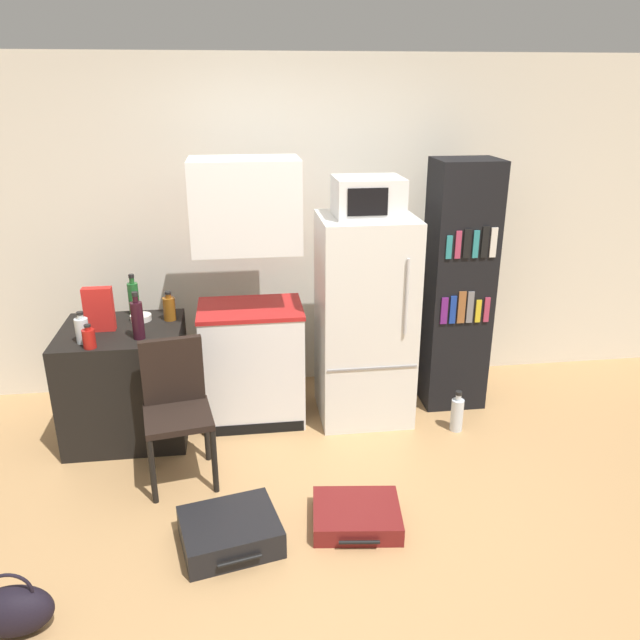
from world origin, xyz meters
TOP-DOWN VIEW (x-y plane):
  - ground_plane at (0.00, 0.00)m, footprint 24.00×24.00m
  - wall_back at (0.20, 2.00)m, footprint 6.40×0.10m
  - side_table at (-1.26, 1.24)m, footprint 0.81×0.73m
  - kitchen_hutch at (-0.38, 1.34)m, footprint 0.74×0.52m
  - refrigerator at (0.44, 1.30)m, footprint 0.66×0.63m
  - microwave at (0.44, 1.29)m, footprint 0.45×0.39m
  - bookshelf at (1.16, 1.41)m, footprint 0.46×0.39m
  - bottle_amber_beer at (-0.94, 1.37)m, footprint 0.09×0.09m
  - bottle_ketchup_red at (-1.39, 0.94)m, footprint 0.08×0.08m
  - bottle_wine_dark at (-1.10, 1.06)m, footprint 0.08×0.08m
  - bottle_clear_short at (-1.45, 1.03)m, footprint 0.08×0.08m
  - bottle_milk_white at (-1.40, 1.49)m, footprint 0.08×0.08m
  - bottle_green_tall at (-1.19, 1.52)m, footprint 0.08×0.08m
  - bowl at (-1.14, 1.39)m, footprint 0.15×0.15m
  - cereal_box at (-1.38, 1.23)m, footprint 0.19×0.07m
  - chair at (-0.86, 0.68)m, footprint 0.46×0.46m
  - suitcase_large_flat at (0.16, 0.03)m, footprint 0.54×0.47m
  - suitcase_small_flat at (-0.55, -0.04)m, footprint 0.59×0.53m
  - handbag at (-1.52, -0.50)m, footprint 0.36×0.20m
  - water_bottle_front at (1.06, 0.95)m, footprint 0.09×0.09m

SIDE VIEW (x-z plane):
  - ground_plane at x=0.00m, z-range 0.00..0.00m
  - suitcase_large_flat at x=0.16m, z-range 0.00..0.11m
  - suitcase_small_flat at x=-0.55m, z-range 0.00..0.16m
  - handbag at x=-1.52m, z-range -0.04..0.29m
  - water_bottle_front at x=1.06m, z-range -0.02..0.29m
  - side_table at x=-1.26m, z-range 0.00..0.80m
  - chair at x=-0.86m, z-range 0.08..0.98m
  - refrigerator at x=0.44m, z-range 0.00..1.51m
  - bowl at x=-1.14m, z-range 0.80..0.84m
  - bottle_ketchup_red at x=-1.39m, z-range 0.78..0.94m
  - kitchen_hutch at x=-0.38m, z-range -0.08..1.82m
  - bottle_milk_white at x=-1.40m, z-range 0.78..0.97m
  - bottle_clear_short at x=-1.45m, z-range 0.78..0.99m
  - bottle_amber_beer at x=-0.94m, z-range 0.78..0.99m
  - bottle_green_tall at x=-1.19m, z-range 0.77..1.07m
  - bottle_wine_dark at x=-1.10m, z-range 0.77..1.09m
  - bookshelf at x=1.16m, z-range 0.00..1.87m
  - cereal_box at x=-1.38m, z-range 0.80..1.10m
  - wall_back at x=0.20m, z-range 0.00..2.57m
  - microwave at x=0.44m, z-range 1.51..1.77m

